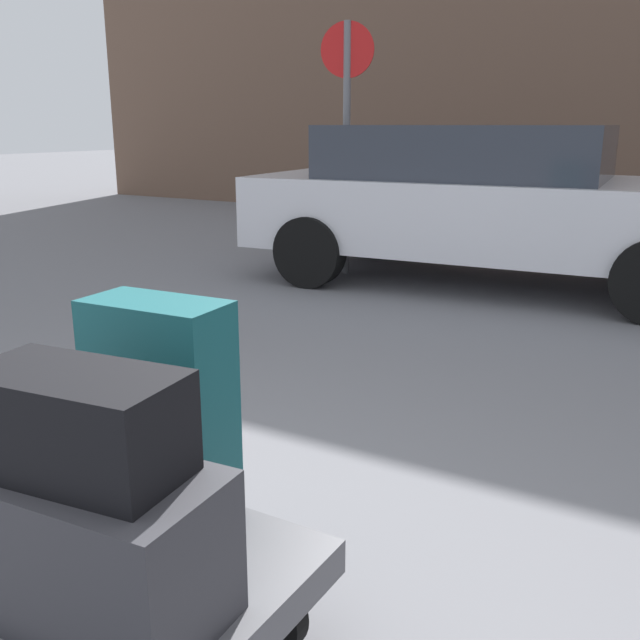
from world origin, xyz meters
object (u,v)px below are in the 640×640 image
Objects in this scene: suitcase_teal_center at (161,409)px; duffel_bag_black_topmost_pile at (76,423)px; luggage_cart at (92,576)px; no_parking_sign at (347,122)px; duffel_bag_charcoal_front_right at (88,542)px; parked_car at (485,200)px.

suitcase_teal_center reaches higher than duffel_bag_black_topmost_pile.
duffel_bag_black_topmost_pile is (0.19, -0.15, 0.54)m from luggage_cart.
duffel_bag_black_topmost_pile is at bearing -67.48° from no_parking_sign.
luggage_cart is at bearing 133.78° from duffel_bag_black_topmost_pile.
duffel_bag_charcoal_front_right is 0.29m from duffel_bag_black_topmost_pile.
parked_car is at bearing 11.20° from no_parking_sign.
suitcase_teal_center is 0.27× the size of no_parking_sign.
luggage_cart is 1.76× the size of duffel_bag_charcoal_front_right.
duffel_bag_charcoal_front_right is 0.27× the size of no_parking_sign.
duffel_bag_charcoal_front_right is at bearing -141.81° from duffel_bag_black_topmost_pile.
duffel_bag_black_topmost_pile is 5.61m from no_parking_sign.
luggage_cart is 0.35m from duffel_bag_charcoal_front_right.
suitcase_teal_center is (0.03, 0.27, 0.39)m from luggage_cart.
parked_car is (-0.84, 5.41, -0.05)m from duffel_bag_black_topmost_pile.
parked_car is (-0.68, 4.98, 0.11)m from suitcase_teal_center.
parked_car is (-0.84, 5.41, 0.24)m from duffel_bag_charcoal_front_right.
duffel_bag_charcoal_front_right is at bearing -81.17° from parked_car.
duffel_bag_charcoal_front_right is 0.14× the size of parked_car.
duffel_bag_charcoal_front_right is at bearing -67.48° from no_parking_sign.
duffel_bag_black_topmost_pile is at bearing -73.37° from suitcase_teal_center.
duffel_bag_black_topmost_pile reaches higher than luggage_cart.
no_parking_sign is at bearing 108.73° from suitcase_teal_center.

